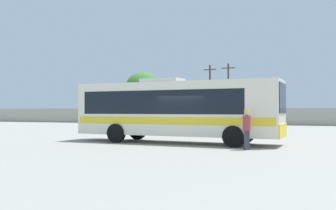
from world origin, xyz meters
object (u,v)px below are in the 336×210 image
Objects in this scene: utility_pole_far at (228,92)px; roadside_tree_left at (143,86)px; coach_bus_cream_yellow at (174,108)px; parked_car_second_red at (166,118)px; utility_pole_near at (210,93)px; parked_car_third_black at (206,119)px; parked_car_leftmost_black at (124,118)px; attendant_by_bus_door at (247,127)px; roadside_tree_midleft at (206,94)px.

utility_pole_far reaches higher than roadside_tree_left.
coach_bus_cream_yellow is 26.32m from parked_car_second_red.
utility_pole_near is (-5.22, 29.77, 2.17)m from coach_bus_cream_yellow.
coach_bus_cream_yellow is 2.60× the size of parked_car_third_black.
utility_pole_near reaches higher than parked_car_third_black.
utility_pole_near is (9.93, 5.34, 3.25)m from parked_car_leftmost_black.
utility_pole_near is 0.96× the size of utility_pole_far.
attendant_by_bus_door is 0.39× the size of parked_car_second_red.
parked_car_second_red is 7.50m from utility_pole_near.
attendant_by_bus_door is 0.25× the size of roadside_tree_left.
utility_pole_near reaches higher than coach_bus_cream_yellow.
utility_pole_near is at bearing 106.40° from attendant_by_bus_door.
attendant_by_bus_door is 27.27m from parked_car_third_black.
parked_car_third_black is at bearing -80.57° from utility_pole_near.
utility_pole_far is at bearing 102.28° from attendant_by_bus_door.
roadside_tree_midleft is at bearing 104.06° from parked_car_third_black.
coach_bus_cream_yellow reaches higher than parked_car_leftmost_black.
parked_car_second_red is 0.79× the size of roadside_tree_midleft.
parked_car_second_red is 1.06× the size of parked_car_third_black.
coach_bus_cream_yellow is 1.58× the size of roadside_tree_left.
parked_car_leftmost_black is 11.73m from utility_pole_near.
coach_bus_cream_yellow is 5.02m from attendant_by_bus_door.
utility_pole_far is at bearing 95.61° from coach_bus_cream_yellow.
utility_pole_near reaches higher than roadside_tree_midleft.
coach_bus_cream_yellow is at bearing -68.85° from parked_car_second_red.
attendant_by_bus_door is 38.30m from roadside_tree_midleft.
utility_pole_far is 4.66m from roadside_tree_midleft.
parked_car_leftmost_black is 7.45m from roadside_tree_left.
utility_pole_near is (-1.05, 6.33, 3.29)m from parked_car_third_black.
attendant_by_bus_door is at bearing -59.44° from roadside_tree_left.
parked_car_leftmost_black is 14.29m from utility_pole_far.
parked_car_leftmost_black is 1.04× the size of parked_car_third_black.
parked_car_third_black is at bearing -11.54° from parked_car_second_red.
coach_bus_cream_yellow is at bearing -84.39° from utility_pole_far.
utility_pole_far is at bearing 46.48° from parked_car_second_red.
roadside_tree_midleft is (-2.66, 10.60, 3.28)m from parked_car_third_black.
utility_pole_near is at bearing -3.96° from roadside_tree_left.
utility_pole_near is (-9.49, 32.26, 3.02)m from attendant_by_bus_door.
utility_pole_near is (4.27, 5.25, 3.24)m from parked_car_second_red.
roadside_tree_midleft reaches higher than parked_car_third_black.
roadside_tree_midleft is at bearing 101.33° from coach_bus_cream_yellow.
parked_car_third_black is 0.61× the size of roadside_tree_left.
roadside_tree_left is (-9.96, 0.69, 1.13)m from utility_pole_near.
attendant_by_bus_door reaches higher than parked_car_second_red.
parked_car_third_black is (-8.44, 25.93, -0.27)m from attendant_by_bus_door.
utility_pole_near is 2.63m from utility_pole_far.
utility_pole_near is 4.56m from roadside_tree_midleft.
coach_bus_cream_yellow is 1.42× the size of utility_pole_far.
coach_bus_cream_yellow is at bearing -80.06° from utility_pole_near.
utility_pole_near is at bearing 28.27° from parked_car_leftmost_black.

